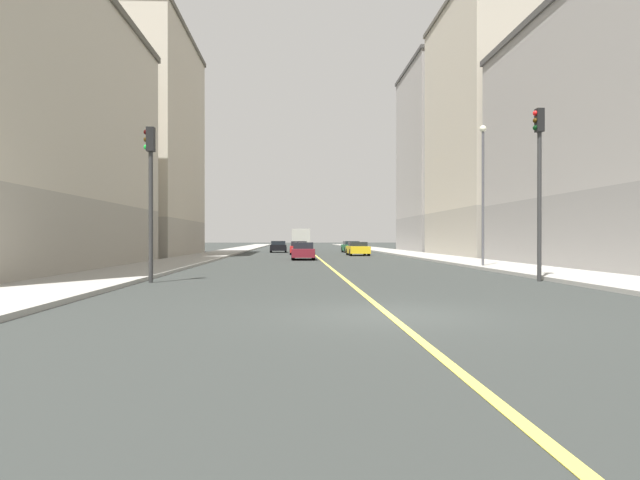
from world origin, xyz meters
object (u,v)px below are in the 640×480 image
Objects in this scene: building_left_near at (636,137)px; car_black at (278,247)px; traffic_light_left_near at (539,171)px; building_left_mid at (504,129)px; building_right_midblock at (132,145)px; traffic_light_right_near at (150,182)px; street_lamp_left_near at (483,182)px; building_left_far at (450,159)px; car_yellow at (358,249)px; car_green at (351,247)px; car_red at (299,248)px; box_truck at (301,239)px; car_silver at (300,247)px; car_maroon at (303,251)px.

building_left_near is 4.57× the size of car_black.
building_left_near is at bearing 44.22° from traffic_light_left_near.
building_left_mid is 1.12× the size of building_right_midblock.
street_lamp_left_near is (15.77, 9.50, 1.03)m from traffic_light_right_near.
building_left_far reaches higher than building_left_near.
building_left_far is at bearing 90.00° from building_left_near.
traffic_light_left_near reaches higher than car_yellow.
traffic_light_left_near is at bearing -135.78° from building_left_near.
car_black is 8.54m from car_green.
box_truck is at bearing 88.72° from car_red.
car_silver is 6.19m from car_red.
traffic_light_right_near is at bearing -129.61° from building_left_mid.
box_truck is at bearing 83.42° from traffic_light_right_near.
building_left_far is 39.17m from street_lamp_left_near.
street_lamp_left_near reaches higher than box_truck.
car_green is 9.37m from car_red.
car_maroon is (15.68, -9.35, -9.66)m from building_right_midblock.
building_right_midblock is at bearing -151.42° from car_green.
street_lamp_left_near is 1.05× the size of box_truck.
building_left_near is 37.97m from building_left_far.
car_yellow is at bearing -132.04° from building_left_far.
building_left_mid reaches higher than building_left_far.
car_silver is at bearing 119.00° from building_left_near.
car_black is 1.01× the size of car_yellow.
car_maroon is (-9.72, 12.91, -4.15)m from street_lamp_left_near.
car_green reaches higher than car_yellow.
building_left_near is 20.55m from building_left_mid.
car_green is (-12.52, -3.67, -10.63)m from building_left_far.
building_left_mid reaches higher than box_truck.
street_lamp_left_near is 1.71× the size of car_black.
building_right_midblock is 20.66m from car_maroon.
car_green is (0.45, 10.72, 0.02)m from car_yellow.
car_silver is at bearing -45.76° from car_black.
building_left_far is (0.00, 17.65, -0.28)m from building_left_mid.
building_left_mid is 25.05m from car_silver.
car_black is at bearing 108.99° from street_lamp_left_near.
traffic_light_left_near is 43.73m from car_green.
car_yellow is at bearing 2.74° from building_right_midblock.
box_truck reaches higher than car_green.
car_maroon is at bearing -89.97° from car_silver.
car_silver is (6.04, 42.54, -3.15)m from traffic_light_right_near.
car_red reaches higher than car_green.
building_left_near is 23.48m from car_maroon.
building_left_near is 9.01m from street_lamp_left_near.
building_left_near is 0.90× the size of building_left_mid.
traffic_light_left_near reaches higher than box_truck.
building_left_near reaches higher than traffic_light_left_near.
car_green reaches higher than car_silver.
car_black is (-12.26, 35.63, -4.13)m from street_lamp_left_near.
car_maroon is (-5.84, -21.07, -0.02)m from car_green.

